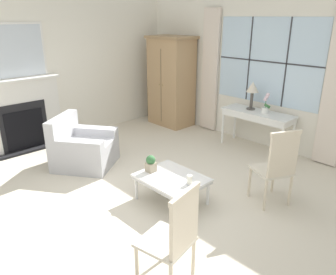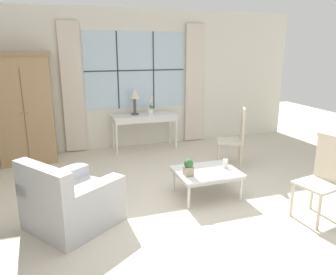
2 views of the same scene
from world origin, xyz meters
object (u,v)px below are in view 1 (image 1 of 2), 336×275
object	(u,v)px
potted_orchid	(266,105)
coffee_table	(172,180)
armchair_upholstered	(83,150)
table_lamp	(253,89)
potted_plant_small	(151,163)
accent_chair_wooden	(175,234)
console_table	(258,116)
fireplace	(20,110)
side_chair_wooden	(277,164)
pillar_candle	(190,180)
armoire	(171,81)

from	to	relation	value
potted_orchid	coffee_table	bearing A→B (deg)	-87.01
potted_orchid	armchair_upholstered	xyz separation A→B (m)	(-1.73, -2.74, -0.59)
coffee_table	table_lamp	bearing A→B (deg)	100.07
table_lamp	coffee_table	size ratio (longest dim) A/B	0.60
potted_plant_small	armchair_upholstered	bearing A→B (deg)	-173.96
armchair_upholstered	accent_chair_wooden	distance (m)	3.05
table_lamp	potted_orchid	bearing A→B (deg)	-5.70
potted_orchid	accent_chair_wooden	world-z (taller)	potted_orchid
console_table	armchair_upholstered	size ratio (longest dim) A/B	1.08
fireplace	side_chair_wooden	xyz separation A→B (m)	(4.25, 1.61, -0.17)
pillar_candle	fireplace	bearing A→B (deg)	-168.76
fireplace	armoire	xyz separation A→B (m)	(0.77, 3.10, 0.22)
side_chair_wooden	potted_plant_small	size ratio (longest dim) A/B	4.57
table_lamp	armoire	bearing A→B (deg)	-177.04
fireplace	armoire	bearing A→B (deg)	75.97
fireplace	potted_orchid	bearing A→B (deg)	45.40
fireplace	potted_plant_small	xyz separation A→B (m)	(2.94, 0.60, -0.28)
accent_chair_wooden	armchair_upholstered	bearing A→B (deg)	165.43
table_lamp	coffee_table	distance (m)	2.67
console_table	pillar_candle	xyz separation A→B (m)	(0.56, -2.45, -0.21)
console_table	side_chair_wooden	bearing A→B (deg)	-51.00
side_chair_wooden	coffee_table	distance (m)	1.38
side_chair_wooden	accent_chair_wooden	distance (m)	1.95
potted_orchid	accent_chair_wooden	size ratio (longest dim) A/B	0.36
potted_orchid	armchair_upholstered	bearing A→B (deg)	-122.24
pillar_candle	armchair_upholstered	bearing A→B (deg)	-172.74
fireplace	coffee_table	distance (m)	3.36
armchair_upholstered	side_chair_wooden	xyz separation A→B (m)	(2.85, 1.18, 0.32)
accent_chair_wooden	side_chair_wooden	bearing A→B (deg)	92.62
fireplace	table_lamp	distance (m)	4.28
console_table	potted_orchid	size ratio (longest dim) A/B	3.52
coffee_table	potted_orchid	bearing A→B (deg)	92.99
table_lamp	potted_orchid	world-z (taller)	table_lamp
armoire	table_lamp	bearing A→B (deg)	2.96
side_chair_wooden	pillar_candle	size ratio (longest dim) A/B	7.90
accent_chair_wooden	potted_plant_small	size ratio (longest dim) A/B	4.41
armchair_upholstered	side_chair_wooden	distance (m)	3.10
fireplace	accent_chair_wooden	xyz separation A→B (m)	(4.34, -0.33, -0.19)
table_lamp	potted_plant_small	xyz separation A→B (m)	(0.13, -2.61, -0.62)
pillar_candle	coffee_table	bearing A→B (deg)	-175.93
side_chair_wooden	potted_plant_small	distance (m)	1.66
potted_orchid	side_chair_wooden	size ratio (longest dim) A/B	0.35
accent_chair_wooden	coffee_table	xyz separation A→B (m)	(-1.08, 1.02, -0.24)
accent_chair_wooden	potted_plant_small	bearing A→B (deg)	146.41
armchair_upholstered	accent_chair_wooden	bearing A→B (deg)	-14.57
fireplace	coffee_table	xyz separation A→B (m)	(3.26, 0.69, -0.44)
potted_orchid	coffee_table	xyz separation A→B (m)	(0.13, -2.49, -0.54)
accent_chair_wooden	pillar_candle	world-z (taller)	accent_chair_wooden
coffee_table	pillar_candle	world-z (taller)	pillar_candle
console_table	table_lamp	world-z (taller)	table_lamp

